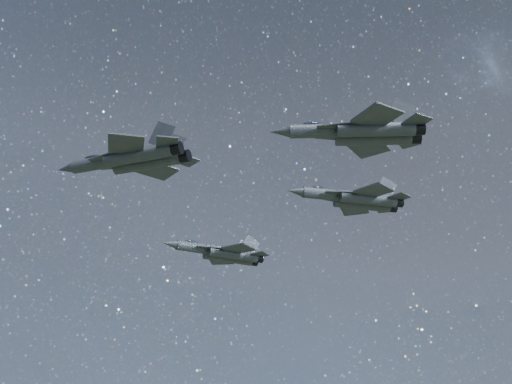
{
  "coord_description": "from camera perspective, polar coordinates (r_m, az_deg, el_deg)",
  "views": [
    {
      "loc": [
        -8.52,
        -76.47,
        116.92
      ],
      "look_at": [
        -2.52,
        -3.79,
        149.17
      ],
      "focal_mm": 42.0,
      "sensor_mm": 36.0,
      "label": 1
    }
  ],
  "objects": [
    {
      "name": "jet_right",
      "position": [
        61.63,
        10.03,
        5.64
      ],
      "size": [
        16.19,
        11.31,
        4.08
      ],
      "rotation": [
        0.0,
        0.0,
        -0.12
      ],
      "color": "#2D3238"
    },
    {
      "name": "jet_left",
      "position": [
        97.35,
        -3.18,
        -5.84
      ],
      "size": [
        17.46,
        11.55,
        4.46
      ],
      "rotation": [
        0.0,
        0.0,
        0.38
      ],
      "color": "#2D3238"
    },
    {
      "name": "jet_lead",
      "position": [
        78.01,
        -11.67,
        3.12
      ],
      "size": [
        19.39,
        12.7,
        5.0
      ],
      "rotation": [
        0.0,
        0.0,
        -0.43
      ],
      "color": "#2D3238"
    },
    {
      "name": "jet_slot",
      "position": [
        86.81,
        9.49,
        -0.66
      ],
      "size": [
        17.91,
        12.39,
        4.5
      ],
      "rotation": [
        0.0,
        0.0,
        0.16
      ],
      "color": "#2D3238"
    }
  ]
}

